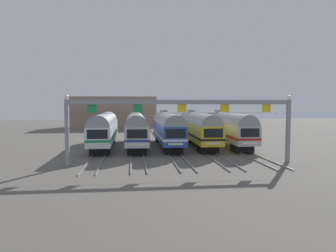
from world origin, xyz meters
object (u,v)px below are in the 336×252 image
at_px(commuter_train_silver, 136,128).
at_px(commuter_train_blue, 167,128).
at_px(commuter_train_stainless, 227,127).
at_px(catenary_gantry, 182,112).
at_px(commuter_train_white, 104,128).
at_px(commuter_train_yellow, 198,127).

bearing_deg(commuter_train_silver, commuter_train_blue, 0.00).
xyz_separation_m(commuter_train_stainless, catenary_gantry, (-8.79, -13.50, 2.59)).
bearing_deg(commuter_train_white, catenary_gantry, -56.92).
bearing_deg(commuter_train_white, commuter_train_yellow, 0.02).
relative_size(commuter_train_blue, commuter_train_yellow, 1.00).
xyz_separation_m(commuter_train_silver, commuter_train_yellow, (8.79, 0.00, 0.00)).
bearing_deg(commuter_train_stainless, commuter_train_blue, 180.00).
distance_m(commuter_train_white, commuter_train_silver, 4.40).
bearing_deg(commuter_train_yellow, commuter_train_stainless, 0.00).
height_order(commuter_train_blue, commuter_train_stainless, same).
relative_size(commuter_train_silver, catenary_gantry, 0.79).
xyz_separation_m(commuter_train_white, commuter_train_blue, (8.79, 0.00, 0.00)).
distance_m(commuter_train_white, commuter_train_yellow, 13.19).
relative_size(commuter_train_white, catenary_gantry, 0.79).
relative_size(commuter_train_white, commuter_train_blue, 1.00).
bearing_deg(commuter_train_stainless, commuter_train_yellow, 180.00).
height_order(commuter_train_blue, catenary_gantry, catenary_gantry).
bearing_deg(commuter_train_yellow, commuter_train_white, -179.98).
distance_m(commuter_train_yellow, commuter_train_stainless, 4.40).
xyz_separation_m(commuter_train_silver, commuter_train_blue, (4.40, 0.00, 0.00)).
xyz_separation_m(commuter_train_white, commuter_train_stainless, (17.58, 0.00, 0.00)).
distance_m(commuter_train_blue, catenary_gantry, 13.75).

